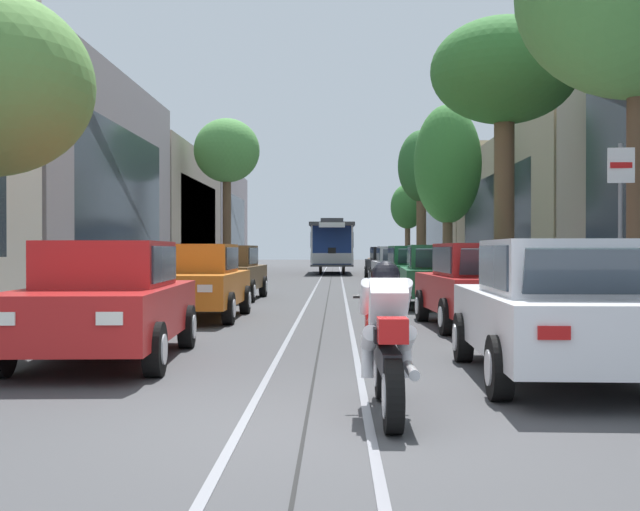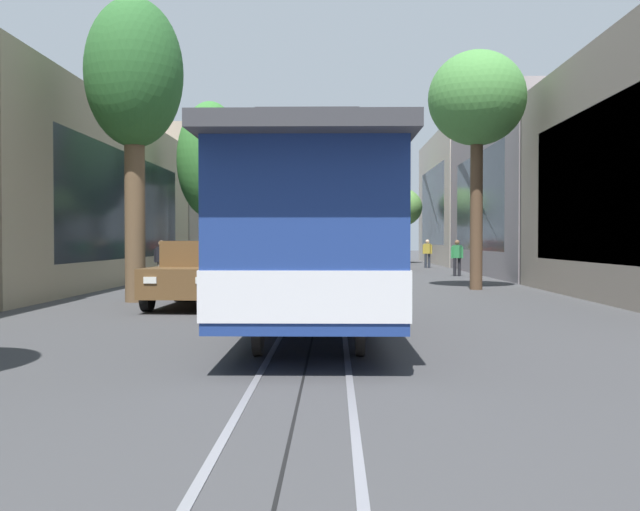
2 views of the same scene
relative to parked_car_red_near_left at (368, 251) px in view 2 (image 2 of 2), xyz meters
name	(u,v)px [view 2 (image 2 of 2)]	position (x,y,z in m)	size (l,w,h in m)	color
ground_plane	(326,278)	(2.78, 20.42, -0.80)	(160.00, 160.00, 0.00)	#424244
trolley_track_rails	(324,284)	(2.78, 24.50, -0.79)	(1.14, 68.78, 0.01)	gray
building_facade_left	(583,181)	(-6.78, 23.78, 2.99)	(5.46, 60.48, 8.69)	beige
building_facade_right	(72,187)	(12.27, 23.76, 2.80)	(5.78, 60.48, 7.68)	gray
parked_car_red_near_left	(368,251)	(0.00, 0.00, 0.00)	(2.15, 4.42, 1.58)	red
parked_car_orange_second_left	(372,253)	(0.07, 6.36, 0.00)	(2.02, 4.37, 1.58)	orange
parked_car_brown_mid_left	(383,255)	(-0.15, 12.79, 0.00)	(2.11, 4.41, 1.58)	brown
parked_car_white_near_right	(292,251)	(5.54, -1.40, 0.00)	(2.08, 4.40, 1.58)	silver
parked_car_red_second_right	(283,253)	(5.74, 4.49, 0.00)	(2.15, 4.42, 1.58)	red
parked_car_green_mid_right	(278,254)	(5.65, 10.00, 0.00)	(2.13, 4.42, 1.58)	#1E6038
parked_car_green_fourth_right	(270,256)	(5.57, 15.59, 0.00)	(2.10, 4.41, 1.58)	#1E6038
parked_car_silver_fifth_right	(259,260)	(5.47, 21.52, 0.00)	(2.05, 4.38, 1.58)	#B7B7BC
parked_car_black_sixth_right	(239,265)	(5.48, 27.48, 0.00)	(2.11, 4.41, 1.58)	black
parked_car_brown_far_right	(200,273)	(5.67, 33.03, 0.00)	(2.13, 4.42, 1.58)	brown
street_tree_kerb_left_near	(399,208)	(-2.10, 1.06, 3.07)	(3.16, 3.27, 5.26)	#4C3826
street_tree_kerb_left_second	(477,101)	(-2.16, 27.21, 5.27)	(3.12, 3.17, 7.68)	brown
street_tree_kerb_right_near	(263,190)	(7.41, 1.15, 4.30)	(3.55, 2.97, 6.65)	brown
street_tree_kerb_right_second	(248,165)	(7.33, 9.96, 5.10)	(3.77, 3.35, 7.39)	brown
street_tree_kerb_right_mid	(210,161)	(7.49, 21.40, 4.03)	(2.69, 2.71, 7.25)	brown
street_tree_kerb_right_fourth	(134,80)	(7.57, 31.95, 4.92)	(2.50, 2.54, 7.82)	brown
cable_car_trolley	(313,236)	(2.78, 38.24, 0.86)	(2.60, 9.14, 3.28)	navy
motorcycle_with_rider	(320,253)	(3.48, -3.38, -0.15)	(0.56, 1.99, 1.37)	black
pedestrian_on_left_pavement	(457,256)	(-3.04, 18.67, 0.11)	(0.55, 0.40, 1.61)	black
pedestrian_on_right_pavement	(427,252)	(-2.96, 9.35, 0.12)	(0.55, 0.36, 1.64)	#282D38
pedestrian_crossing_far	(161,259)	(8.76, 24.38, 0.09)	(0.55, 0.26, 1.59)	slate
street_sign_post	(271,237)	(6.92, 0.50, 1.00)	(0.36, 0.07, 2.92)	slate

